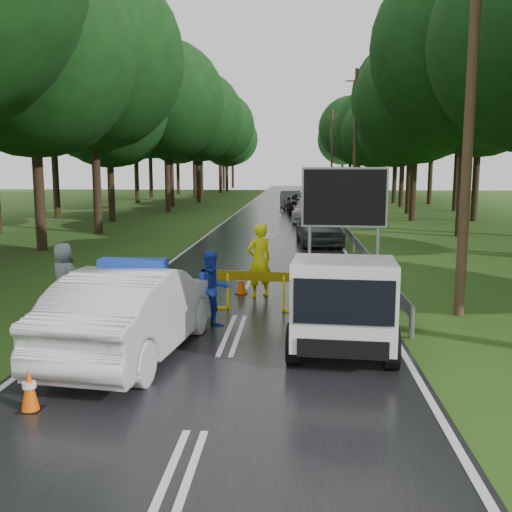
# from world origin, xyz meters

# --- Properties ---
(ground) EXTENTS (160.00, 160.00, 0.00)m
(ground) POSITION_xyz_m (0.00, 0.00, 0.00)
(ground) COLOR #2B4F16
(ground) RESTS_ON ground
(road) EXTENTS (7.00, 140.00, 0.02)m
(road) POSITION_xyz_m (0.00, 30.00, 0.01)
(road) COLOR black
(road) RESTS_ON ground
(guardrail) EXTENTS (0.12, 60.06, 0.70)m
(guardrail) POSITION_xyz_m (3.70, 29.67, 0.55)
(guardrail) COLOR gray
(guardrail) RESTS_ON ground
(utility_pole_near) EXTENTS (1.40, 0.24, 10.00)m
(utility_pole_near) POSITION_xyz_m (5.20, 2.00, 5.06)
(utility_pole_near) COLOR #482F21
(utility_pole_near) RESTS_ON ground
(utility_pole_mid) EXTENTS (1.40, 0.24, 10.00)m
(utility_pole_mid) POSITION_xyz_m (5.20, 28.00, 5.06)
(utility_pole_mid) COLOR #482F21
(utility_pole_mid) RESTS_ON ground
(utility_pole_far) EXTENTS (1.40, 0.24, 10.00)m
(utility_pole_far) POSITION_xyz_m (5.20, 54.00, 5.06)
(utility_pole_far) COLOR #482F21
(utility_pole_far) RESTS_ON ground
(police_sedan) EXTENTS (2.36, 5.24, 1.84)m
(police_sedan) POSITION_xyz_m (-1.68, -1.40, 0.84)
(police_sedan) COLOR silver
(police_sedan) RESTS_ON ground
(work_truck) EXTENTS (2.21, 4.46, 3.45)m
(work_truck) POSITION_xyz_m (2.23, -0.57, 0.94)
(work_truck) COLOR gray
(work_truck) RESTS_ON ground
(barrier) EXTENTS (2.40, 0.32, 1.00)m
(barrier) POSITION_xyz_m (0.33, 2.03, 0.75)
(barrier) COLOR #F4F30D
(barrier) RESTS_ON ground
(officer) EXTENTS (0.88, 0.80, 2.02)m
(officer) POSITION_xyz_m (0.32, 3.58, 1.01)
(officer) COLOR yellow
(officer) RESTS_ON ground
(civilian) EXTENTS (1.05, 0.99, 1.72)m
(civilian) POSITION_xyz_m (-0.50, 0.50, 0.86)
(civilian) COLOR #1936A7
(civilian) RESTS_ON ground
(bystander_right) EXTENTS (0.99, 0.95, 1.71)m
(bystander_right) POSITION_xyz_m (-4.28, 1.58, 0.85)
(bystander_right) COLOR slate
(bystander_right) RESTS_ON ground
(queue_car_first) EXTENTS (2.26, 4.86, 1.61)m
(queue_car_first) POSITION_xyz_m (2.34, 14.70, 0.80)
(queue_car_first) COLOR #3D4145
(queue_car_first) RESTS_ON ground
(queue_car_second) EXTENTS (2.30, 5.27, 1.51)m
(queue_car_second) POSITION_xyz_m (2.12, 25.90, 0.75)
(queue_car_second) COLOR #A8AAB0
(queue_car_second) RESTS_ON ground
(queue_car_third) EXTENTS (3.00, 6.00, 1.63)m
(queue_car_third) POSITION_xyz_m (1.99, 31.90, 0.82)
(queue_car_third) COLOR black
(queue_car_third) RESTS_ON ground
(queue_car_fourth) EXTENTS (2.06, 4.77, 1.53)m
(queue_car_fourth) POSITION_xyz_m (0.80, 37.90, 0.76)
(queue_car_fourth) COLOR #404448
(queue_car_fourth) RESTS_ON ground
(cone_near_left) EXTENTS (0.31, 0.31, 0.67)m
(cone_near_left) POSITION_xyz_m (-2.50, -4.00, 0.32)
(cone_near_left) COLOR black
(cone_near_left) RESTS_ON ground
(cone_center) EXTENTS (0.36, 0.36, 0.76)m
(cone_center) POSITION_xyz_m (-0.77, 0.00, 0.37)
(cone_center) COLOR black
(cone_center) RESTS_ON ground
(cone_far) EXTENTS (0.34, 0.34, 0.72)m
(cone_far) POSITION_xyz_m (-0.20, 3.88, 0.35)
(cone_far) COLOR black
(cone_far) RESTS_ON ground
(cone_left_mid) EXTENTS (0.38, 0.38, 0.80)m
(cone_left_mid) POSITION_xyz_m (-2.00, 0.50, 0.39)
(cone_left_mid) COLOR black
(cone_left_mid) RESTS_ON ground
(cone_right) EXTENTS (0.36, 0.36, 0.75)m
(cone_right) POSITION_xyz_m (3.50, 4.50, 0.36)
(cone_right) COLOR black
(cone_right) RESTS_ON ground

